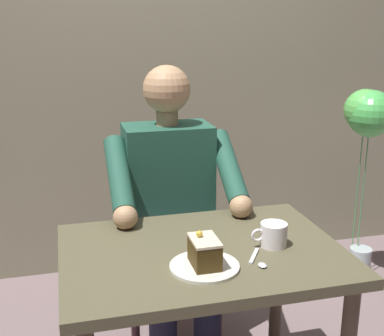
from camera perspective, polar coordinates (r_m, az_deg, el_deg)
name	(u,v)px	position (r m, az deg, el deg)	size (l,w,h in m)	color
cafe_rear_panel	(133,8)	(2.92, -6.68, 17.36)	(6.40, 0.12, 3.00)	gray
dining_table	(202,277)	(1.73, 1.13, -12.16)	(0.92, 0.66, 0.72)	brown
chair	(164,232)	(2.33, -3.11, -7.14)	(0.42, 0.42, 0.92)	brown
seated_person	(172,214)	(2.12, -2.23, -5.20)	(0.53, 0.58, 1.27)	#235241
dessert_plate	(204,266)	(1.57, 1.41, -10.97)	(0.21, 0.21, 0.01)	silver
cake_slice	(205,252)	(1.55, 1.42, -9.37)	(0.08, 0.12, 0.11)	#413012
coffee_cup	(273,234)	(1.72, 9.08, -7.34)	(0.12, 0.09, 0.08)	white
dessert_spoon	(258,261)	(1.62, 7.46, -10.28)	(0.07, 0.14, 0.01)	silver
balloon_display	(367,130)	(2.83, 19.07, 4.04)	(0.25, 0.26, 1.10)	#B2C1C6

